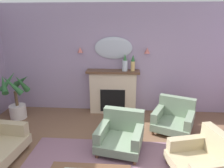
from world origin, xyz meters
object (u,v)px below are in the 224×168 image
Objects in this scene: wall_sconce_right at (147,51)px; wall_mirror at (113,48)px; armchair_in_corner at (205,158)px; potted_plant_tall_palm at (16,97)px; armchair_beside_couch at (174,117)px; mantel_vase_centre at (133,63)px; mantel_vase_right at (125,64)px; armchair_near_fireplace at (121,133)px; wall_sconce_left at (80,50)px; fireplace at (113,92)px.

wall_mirror is at bearing 176.63° from wall_sconce_right.
armchair_in_corner is 4.33m from potted_plant_tall_palm.
armchair_beside_couch is at bearing 96.70° from armchair_in_corner.
mantel_vase_centre is 0.41× the size of armchair_in_corner.
mantel_vase_right is 0.45× the size of wall_mirror.
wall_mirror is 0.80× the size of potted_plant_tall_palm.
potted_plant_tall_palm is (-2.67, -0.51, -0.77)m from mantel_vase_right.
armchair_near_fireplace is at bearing -91.44° from mantel_vase_right.
wall_sconce_left is (-1.15, 0.12, 0.32)m from mantel_vase_right.
armchair_beside_couch is (1.43, -0.98, -1.40)m from wall_mirror.
fireplace reaches higher than armchair_near_fireplace.
mantel_vase_centre is 1.39m from wall_sconce_left.
wall_sconce_left is 0.15× the size of armchair_near_fireplace.
fireplace is 0.83m from mantel_vase_right.
wall_sconce_right is (1.70, 0.00, 0.00)m from wall_sconce_left.
armchair_in_corner is at bearing -59.94° from mantel_vase_right.
armchair_in_corner is 0.93× the size of armchair_beside_couch.
fireplace reaches higher than armchair_in_corner.
wall_sconce_left reaches higher than mantel_vase_right.
mantel_vase_right is at bearing 10.79° from potted_plant_tall_palm.
armchair_near_fireplace is (-0.59, -1.71, -1.35)m from wall_sconce_right.
armchair_beside_couch is at bearing -4.61° from potted_plant_tall_palm.
wall_mirror reaches higher than mantel_vase_right.
mantel_vase_centre is at bearing 116.07° from armchair_in_corner.
mantel_vase_centre is 0.63m from wall_mirror.
wall_sconce_left reaches higher than armchair_near_fireplace.
potted_plant_tall_palm is at bearing -168.95° from wall_sconce_right.
wall_mirror is 0.85m from wall_sconce_right.
mantel_vase_right reaches higher than armchair_beside_couch.
mantel_vase_centre is 2.70m from armchair_in_corner.
mantel_vase_centre is 2.90× the size of wall_sconce_right.
armchair_beside_couch is at bearing -30.59° from fireplace.
potted_plant_tall_palm is (-3.96, 1.72, 0.27)m from armchair_in_corner.
wall_sconce_left is at bearing 157.67° from armchair_beside_couch.
armchair_near_fireplace is (0.26, -1.62, -0.27)m from fireplace.
wall_mirror is (-0.00, 0.14, 1.14)m from fireplace.
fireplace is 2.43m from potted_plant_tall_palm.
mantel_vase_centre is 0.42× the size of wall_mirror.
wall_mirror is at bearing 15.98° from potted_plant_tall_palm.
wall_sconce_left is at bearing 174.92° from mantel_vase_centre.
armchair_near_fireplace is at bearing 154.18° from armchair_in_corner.
potted_plant_tall_palm reaches higher than armchair_beside_couch.
wall_mirror is at bearing 150.46° from mantel_vase_right.
mantel_vase_centre is at bearing -3.24° from fireplace.
mantel_vase_right is 2.82m from potted_plant_tall_palm.
armchair_in_corner and armchair_beside_couch have the same top height.
wall_sconce_left is at bearing 173.84° from fireplace.
armchair_beside_couch is 0.89× the size of potted_plant_tall_palm.
armchair_near_fireplace is (-0.24, -1.59, -1.05)m from mantel_vase_centre.
mantel_vase_right is at bearing -5.96° from wall_sconce_left.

